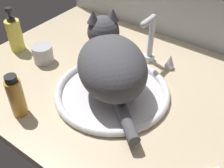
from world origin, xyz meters
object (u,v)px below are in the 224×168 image
object	(u,v)px
faucet	(150,45)
amber_bottle	(16,96)
cat	(111,62)
metal_jar	(43,54)
soap_pump_bottle	(15,34)
sink_basin	(112,91)

from	to	relation	value
faucet	amber_bottle	size ratio (longest dim) A/B	1.45
cat	amber_bottle	xyz separation A→B (cm)	(-15.41, -23.27, -4.63)
faucet	metal_jar	size ratio (longest dim) A/B	2.68
cat	amber_bottle	size ratio (longest dim) A/B	2.60
faucet	amber_bottle	xyz separation A→B (cm)	(-16.64, -44.52, -0.52)
soap_pump_bottle	sink_basin	bearing A→B (deg)	0.62
soap_pump_bottle	cat	bearing A→B (deg)	1.97
faucet	cat	xyz separation A→B (cm)	(-1.22, -21.25, 4.11)
cat	metal_jar	world-z (taller)	cat
cat	metal_jar	distance (cm)	30.21
cat	amber_bottle	world-z (taller)	cat
faucet	metal_jar	xyz separation A→B (cm)	(-30.40, -22.49, -3.65)
cat	soap_pump_bottle	world-z (taller)	cat
cat	metal_jar	size ratio (longest dim) A/B	4.80
soap_pump_bottle	metal_jar	bearing A→B (deg)	1.01
amber_bottle	soap_pump_bottle	bearing A→B (deg)	142.08
sink_basin	metal_jar	world-z (taller)	metal_jar
cat	amber_bottle	distance (cm)	28.30
cat	soap_pump_bottle	bearing A→B (deg)	-178.03
sink_basin	cat	xyz separation A→B (cm)	(-1.22, 1.01, 9.99)
metal_jar	amber_bottle	size ratio (longest dim) A/B	0.54
amber_bottle	soap_pump_bottle	distance (cm)	35.45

